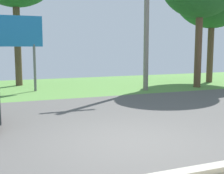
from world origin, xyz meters
name	(u,v)px	position (x,y,z in m)	size (l,w,h in m)	color
ground_plane	(88,116)	(0.00, 2.95, -0.05)	(40.00, 22.00, 0.20)	#565451
utility_pole	(147,2)	(4.15, 7.02, 4.17)	(1.80, 0.24, 7.98)	gray
roadside_billboard	(13,37)	(-1.77, 8.70, 2.55)	(2.60, 0.12, 3.50)	slate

